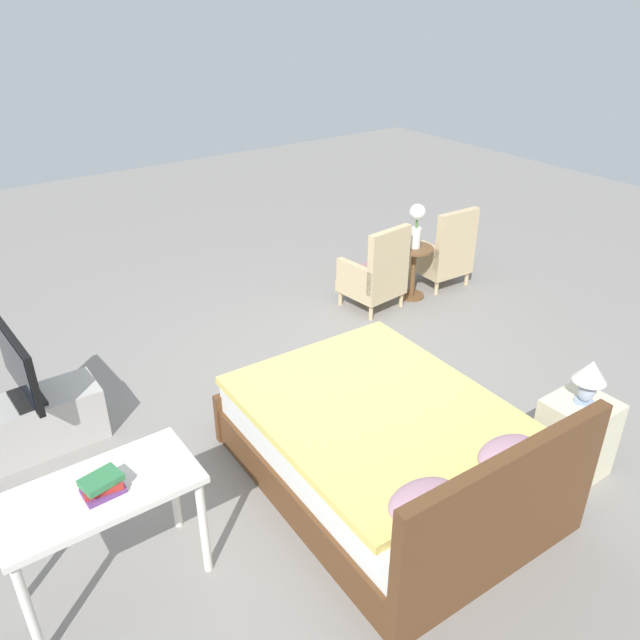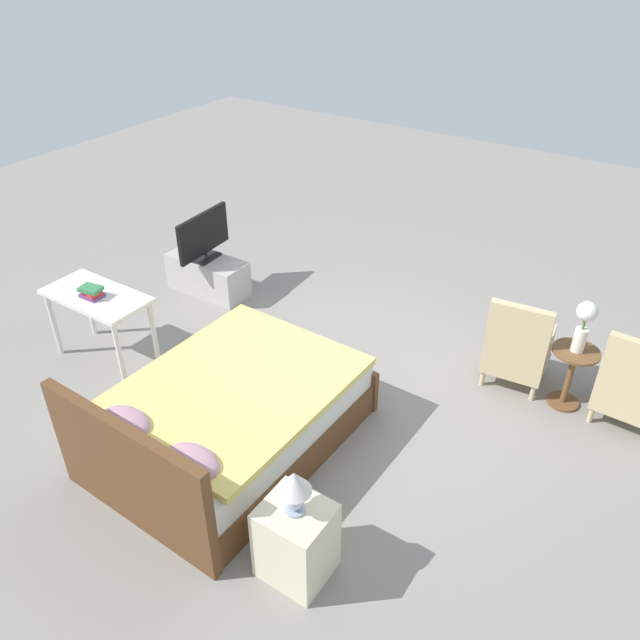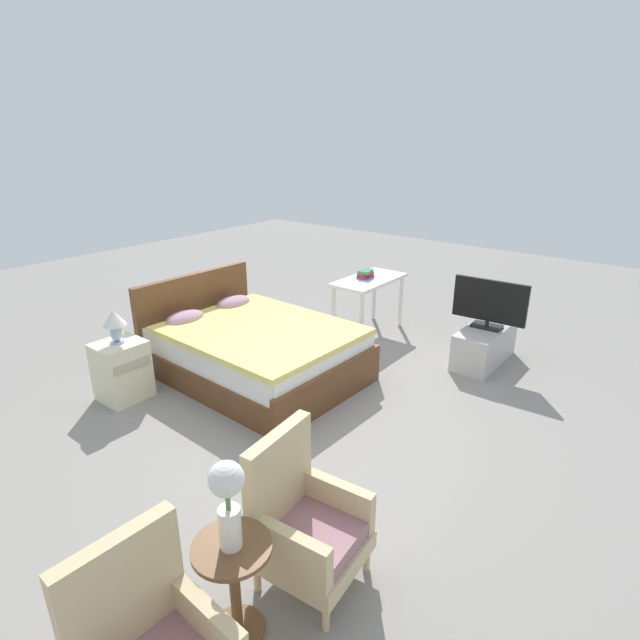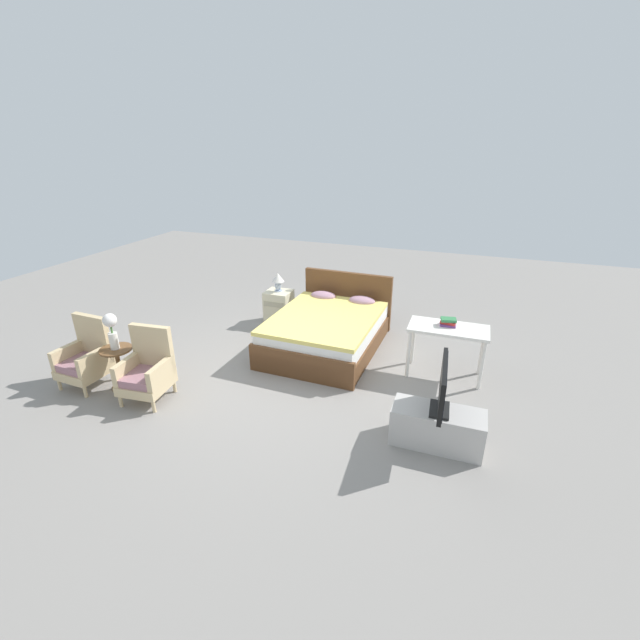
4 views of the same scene
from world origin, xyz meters
name	(u,v)px [view 4 (image 4 of 4)]	position (x,y,z in m)	size (l,w,h in m)	color
ground_plane	(286,377)	(0.00, 0.00, 0.00)	(16.00, 16.00, 0.00)	gray
bed	(328,330)	(0.24, 1.08, 0.30)	(1.60, 2.14, 0.96)	brown
armchair_by_window_left	(86,358)	(-2.41, -1.02, 0.37)	(0.56, 0.56, 0.92)	#CCB284
armchair_by_window_right	(148,371)	(-1.42, -1.02, 0.37)	(0.59, 0.59, 0.92)	#CCB284
side_table	(119,364)	(-1.91, -0.98, 0.37)	(0.40, 0.40, 0.58)	brown
flower_vase	(111,328)	(-1.91, -0.98, 0.87)	(0.17, 0.17, 0.48)	silver
nightstand	(279,307)	(-0.90, 1.73, 0.29)	(0.44, 0.41, 0.59)	beige
table_lamp	(278,279)	(-0.90, 1.73, 0.80)	(0.22, 0.22, 0.33)	#9EADC6
tv_stand	(437,427)	(2.09, -0.73, 0.21)	(0.96, 0.40, 0.42)	#B7B2AD
tv_flatscreen	(442,387)	(2.10, -0.73, 0.71)	(0.22, 0.80, 0.55)	black
vanity_desk	(448,335)	(2.04, 0.81, 0.62)	(1.04, 0.52, 0.73)	silver
book_stack	(448,322)	(2.02, 0.85, 0.78)	(0.22, 0.17, 0.10)	#66387A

